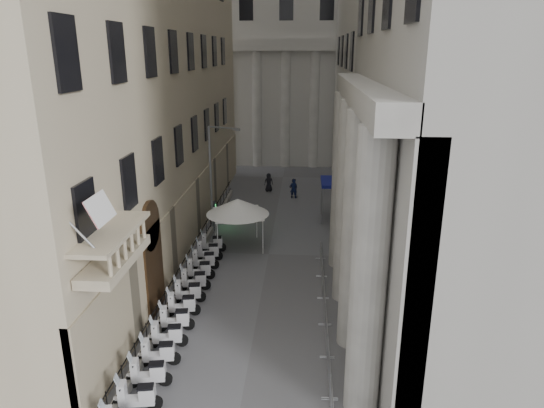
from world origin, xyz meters
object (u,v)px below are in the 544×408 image
at_px(pedestrian_a, 294,189).
at_px(security_tent, 243,208).
at_px(pedestrian_b, 293,188).
at_px(info_kiosk, 214,216).
at_px(street_lamp, 214,171).

bearing_deg(pedestrian_a, security_tent, 71.64).
distance_m(pedestrian_a, pedestrian_b, 0.31).
relative_size(security_tent, info_kiosk, 2.07).
height_order(security_tent, info_kiosk, security_tent).
bearing_deg(street_lamp, info_kiosk, 131.81).
distance_m(info_kiosk, pedestrian_b, 9.75).
xyz_separation_m(info_kiosk, pedestrian_b, (5.40, 8.12, -0.16)).
xyz_separation_m(pedestrian_a, pedestrian_b, (-0.02, 0.31, -0.02)).
bearing_deg(info_kiosk, security_tent, -65.51).
distance_m(street_lamp, pedestrian_a, 10.56).
height_order(info_kiosk, pedestrian_b, info_kiosk).
xyz_separation_m(security_tent, pedestrian_b, (2.88, 11.60, -1.88)).
relative_size(security_tent, pedestrian_b, 2.44).
bearing_deg(pedestrian_a, pedestrian_b, -90.19).
relative_size(info_kiosk, pedestrian_b, 1.18).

